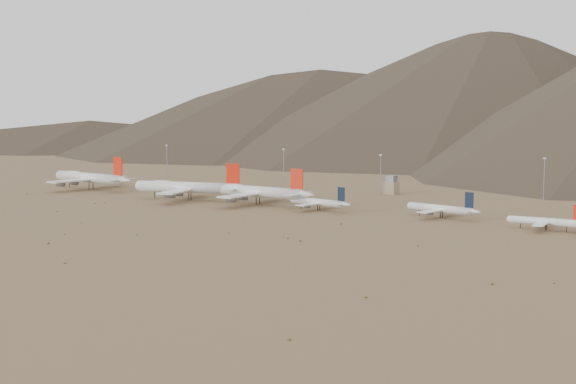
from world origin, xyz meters
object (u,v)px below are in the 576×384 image
Objects in this scene: widebody_west at (90,178)px; control_tower at (391,186)px; narrowbody_b at (442,209)px; widebody_east at (257,191)px; widebody_centre at (188,187)px; narrowbody_a at (319,202)px.

control_tower is (177.28, 95.90, -2.60)m from widebody_west.
widebody_east is at bearing -165.97° from narrowbody_b.
widebody_centre reaches higher than widebody_east.
control_tower is at bearing 99.44° from narrowbody_a.
narrowbody_b is at bearing -11.18° from widebody_centre.
widebody_centre reaches higher than narrowbody_b.
control_tower is at bearing 30.35° from widebody_west.
widebody_west reaches higher than control_tower.
widebody_west is at bearing -151.59° from control_tower.
widebody_east is 1.70× the size of narrowbody_b.
widebody_west is at bearing 158.25° from widebody_centre.
widebody_west reaches higher than narrowbody_a.
narrowbody_a is at bearing -161.46° from narrowbody_b.
widebody_west is 201.58m from control_tower.
widebody_west is 1.79× the size of narrowbody_b.
control_tower is at bearing 140.15° from narrowbody_b.
widebody_east is (45.85, 8.10, -0.27)m from widebody_centre.
narrowbody_b is 108.64m from control_tower.
narrowbody_b is 3.60× the size of control_tower.
widebody_east is 1.77× the size of narrowbody_a.
widebody_centre reaches higher than control_tower.
widebody_east reaches higher than narrowbody_b.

